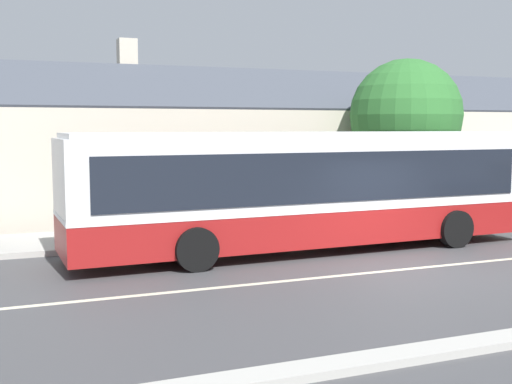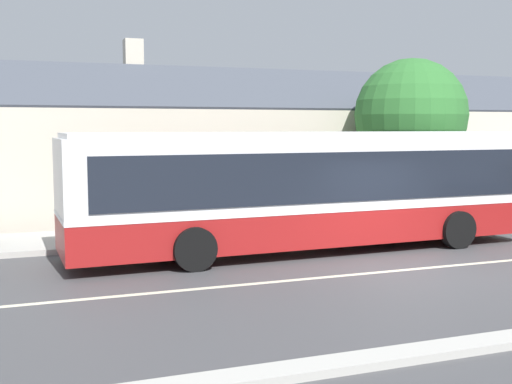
{
  "view_description": "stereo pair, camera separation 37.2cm",
  "coord_description": "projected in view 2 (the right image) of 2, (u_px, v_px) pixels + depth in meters",
  "views": [
    {
      "loc": [
        -8.55,
        -11.98,
        3.23
      ],
      "look_at": [
        -2.61,
        2.85,
        1.59
      ],
      "focal_mm": 45.0,
      "sensor_mm": 36.0,
      "label": 1
    },
    {
      "loc": [
        -8.2,
        -12.12,
        3.23
      ],
      "look_at": [
        -2.61,
        2.85,
        1.59
      ],
      "focal_mm": 45.0,
      "sensor_mm": 36.0,
      "label": 2
    }
  ],
  "objects": [
    {
      "name": "ground_plane",
      "position": [
        408.0,
        270.0,
        14.48
      ],
      "size": [
        300.0,
        300.0,
        0.0
      ],
      "primitive_type": "plane",
      "color": "#424244"
    },
    {
      "name": "sidewalk_far",
      "position": [
        299.0,
        227.0,
        20.06
      ],
      "size": [
        60.0,
        3.0,
        0.15
      ],
      "primitive_type": "cube",
      "color": "#ADAAA3",
      "rests_on": "ground"
    },
    {
      "name": "lane_divider_stripe",
      "position": [
        408.0,
        270.0,
        14.48
      ],
      "size": [
        60.0,
        0.16,
        0.01
      ],
      "primitive_type": "cube",
      "color": "beige",
      "rests_on": "ground"
    },
    {
      "name": "community_building",
      "position": [
        301.0,
        155.0,
        26.88
      ],
      "size": [
        25.29,
        8.33,
        6.58
      ],
      "color": "beige",
      "rests_on": "ground"
    },
    {
      "name": "transit_bus",
      "position": [
        308.0,
        187.0,
        16.61
      ],
      "size": [
        12.54,
        2.97,
        3.08
      ],
      "color": "maroon",
      "rests_on": "ground"
    },
    {
      "name": "street_tree_primary",
      "position": [
        411.0,
        115.0,
        21.91
      ],
      "size": [
        3.83,
        3.83,
        5.53
      ],
      "color": "#4C3828",
      "rests_on": "ground"
    },
    {
      "name": "bus_stop_sign",
      "position": [
        468.0,
        175.0,
        20.9
      ],
      "size": [
        0.36,
        0.07,
        2.4
      ],
      "color": "gray",
      "rests_on": "sidewalk_far"
    }
  ]
}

